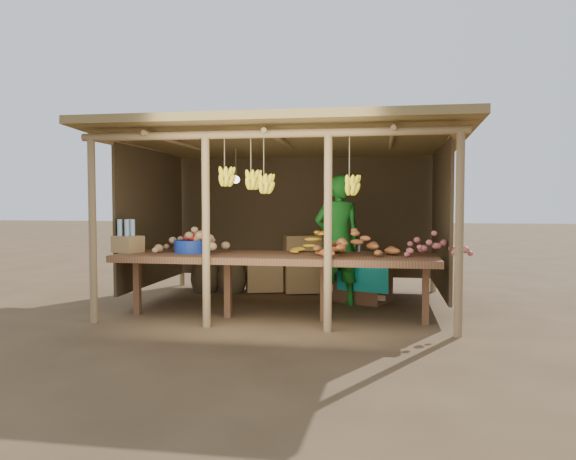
# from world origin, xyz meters

# --- Properties ---
(ground) EXTENTS (60.00, 60.00, 0.00)m
(ground) POSITION_xyz_m (0.00, 0.00, 0.00)
(ground) COLOR brown
(ground) RESTS_ON ground
(stall_structure) EXTENTS (4.70, 3.50, 2.43)m
(stall_structure) POSITION_xyz_m (0.02, 0.05, 1.92)
(stall_structure) COLOR #94764C
(stall_structure) RESTS_ON ground
(counter) EXTENTS (3.90, 1.05, 0.80)m
(counter) POSITION_xyz_m (0.00, -0.95, 0.74)
(counter) COLOR brown
(counter) RESTS_ON ground
(potato_heap) EXTENTS (1.04, 0.76, 0.36)m
(potato_heap) POSITION_xyz_m (-1.05, -1.00, 0.98)
(potato_heap) COLOR #A37B54
(potato_heap) RESTS_ON counter
(sweet_potato_heap) EXTENTS (1.09, 0.75, 0.36)m
(sweet_potato_heap) POSITION_xyz_m (0.94, -1.02, 0.98)
(sweet_potato_heap) COLOR #B7642F
(sweet_potato_heap) RESTS_ON counter
(onion_heap) EXTENTS (0.89, 0.57, 0.36)m
(onion_heap) POSITION_xyz_m (1.90, -0.92, 0.98)
(onion_heap) COLOR #C66061
(onion_heap) RESTS_ON counter
(banana_pile) EXTENTS (0.66, 0.52, 0.35)m
(banana_pile) POSITION_xyz_m (0.49, -0.67, 0.97)
(banana_pile) COLOR yellow
(banana_pile) RESTS_ON counter
(tomato_basin) EXTENTS (0.46, 0.46, 0.24)m
(tomato_basin) POSITION_xyz_m (-1.08, -0.89, 0.90)
(tomato_basin) COLOR navy
(tomato_basin) RESTS_ON counter
(bottle_box) EXTENTS (0.41, 0.37, 0.42)m
(bottle_box) POSITION_xyz_m (-1.90, -0.99, 0.96)
(bottle_box) COLOR #9C7646
(bottle_box) RESTS_ON counter
(vendor) EXTENTS (0.77, 0.65, 1.81)m
(vendor) POSITION_xyz_m (0.68, 0.10, 0.90)
(vendor) COLOR #19731E
(vendor) RESTS_ON ground
(tarp_crate) EXTENTS (0.96, 0.90, 0.92)m
(tarp_crate) POSITION_xyz_m (1.02, 0.44, 0.38)
(tarp_crate) COLOR brown
(tarp_crate) RESTS_ON ground
(carton_stack) EXTENTS (1.30, 0.62, 0.89)m
(carton_stack) POSITION_xyz_m (-0.15, 1.04, 0.39)
(carton_stack) COLOR #9C7646
(carton_stack) RESTS_ON ground
(burlap_sacks) EXTENTS (0.90, 0.47, 0.64)m
(burlap_sacks) POSITION_xyz_m (-1.26, 0.87, 0.28)
(burlap_sacks) COLOR #493821
(burlap_sacks) RESTS_ON ground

